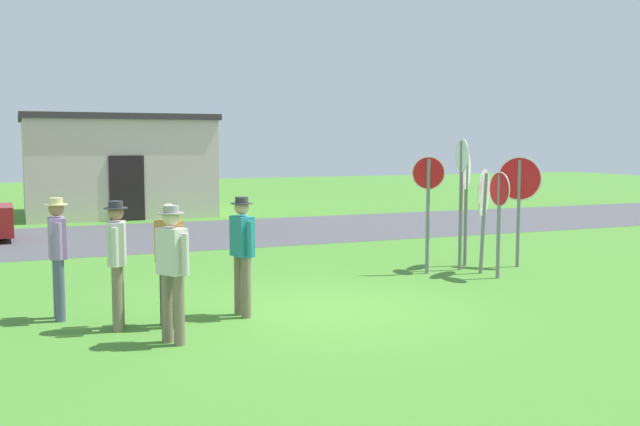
% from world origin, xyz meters
% --- Properties ---
extents(ground_plane, '(80.00, 80.00, 0.00)m').
position_xyz_m(ground_plane, '(0.00, 0.00, 0.00)').
color(ground_plane, '#47842D').
extents(street_asphalt, '(60.00, 6.40, 0.01)m').
position_xyz_m(street_asphalt, '(0.00, 9.87, 0.00)').
color(street_asphalt, '#4C4C51').
rests_on(street_asphalt, ground).
extents(building_background, '(6.28, 5.58, 3.45)m').
position_xyz_m(building_background, '(-1.05, 16.75, 1.73)').
color(building_background, beige).
rests_on(building_background, ground).
extents(stop_sign_center_cluster, '(0.71, 0.63, 2.01)m').
position_xyz_m(stop_sign_center_cluster, '(3.93, 1.72, 1.37)').
color(stop_sign_center_cluster, slate).
rests_on(stop_sign_center_cluster, ground).
extents(stop_sign_tallest, '(0.15, 0.65, 2.59)m').
position_xyz_m(stop_sign_tallest, '(3.75, 2.21, 1.73)').
color(stop_sign_tallest, slate).
rests_on(stop_sign_tallest, ground).
extents(stop_sign_rear_left, '(0.58, 0.57, 2.35)m').
position_xyz_m(stop_sign_rear_left, '(4.12, 2.61, 1.62)').
color(stop_sign_rear_left, slate).
rests_on(stop_sign_rear_left, ground).
extents(stop_sign_nearest, '(0.07, 0.65, 1.98)m').
position_xyz_m(stop_sign_nearest, '(3.89, 1.19, 1.33)').
color(stop_sign_nearest, slate).
rests_on(stop_sign_nearest, ground).
extents(stop_sign_leaning_right, '(0.58, 0.71, 2.24)m').
position_xyz_m(stop_sign_leaning_right, '(5.04, 2.09, 1.54)').
color(stop_sign_leaning_right, slate).
rests_on(stop_sign_leaning_right, ground).
extents(stop_sign_rear_right, '(0.61, 0.25, 2.26)m').
position_xyz_m(stop_sign_rear_right, '(2.93, 2.11, 1.51)').
color(stop_sign_rear_right, slate).
rests_on(stop_sign_rear_right, ground).
extents(person_in_dark_shirt, '(0.31, 0.56, 1.74)m').
position_xyz_m(person_in_dark_shirt, '(-1.33, 0.13, 0.98)').
color(person_in_dark_shirt, '#7A6B56').
rests_on(person_in_dark_shirt, ground).
extents(person_in_blue, '(0.37, 0.50, 1.74)m').
position_xyz_m(person_in_blue, '(-2.55, -0.94, 0.98)').
color(person_in_blue, '#7A6B56').
rests_on(person_in_blue, ground).
extents(person_on_left, '(0.36, 0.52, 1.69)m').
position_xyz_m(person_on_left, '(-2.41, -0.05, 0.95)').
color(person_on_left, '#2D2D33').
rests_on(person_on_left, ground).
extents(person_with_sunhat, '(0.32, 0.57, 1.74)m').
position_xyz_m(person_with_sunhat, '(-3.80, 0.93, 0.98)').
color(person_with_sunhat, '#4C5670').
rests_on(person_with_sunhat, ground).
extents(person_in_teal, '(0.32, 0.56, 1.74)m').
position_xyz_m(person_in_teal, '(-3.09, 0.04, 0.98)').
color(person_in_teal, '#7A6B56').
rests_on(person_in_teal, ground).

